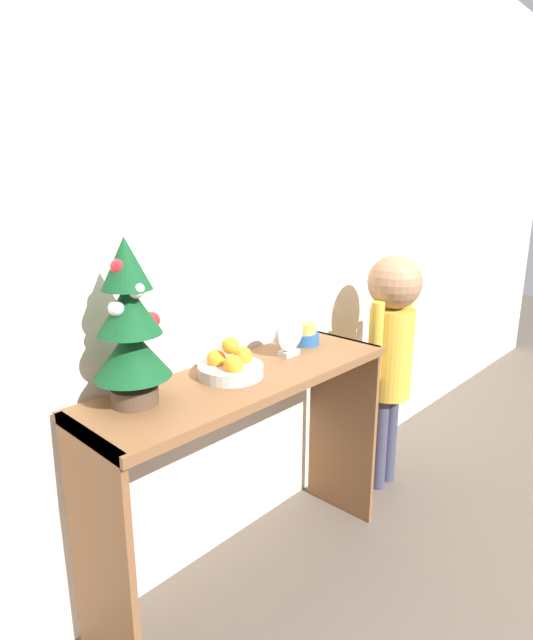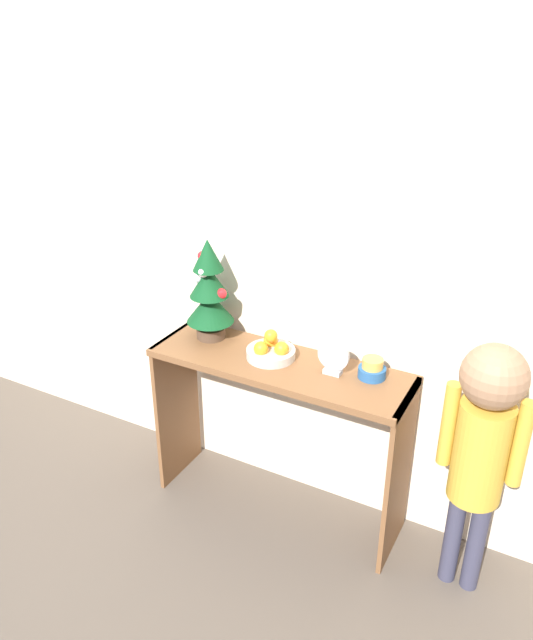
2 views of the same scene
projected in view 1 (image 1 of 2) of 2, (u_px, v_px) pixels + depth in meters
The scene contains 8 objects.
ground_plane at pixel (286, 600), 1.69m from camera, with size 12.00×12.00×0.00m, color brown.
back_wall at pixel (199, 220), 1.63m from camera, with size 7.00×0.05×2.50m, color beige.
console_table at pixel (248, 426), 1.65m from camera, with size 1.12×0.35×0.77m.
mini_tree at pixel (130, 326), 1.33m from camera, with size 0.21×0.21×0.46m.
fruit_bowl at pixel (231, 366), 1.58m from camera, with size 0.21×0.21×0.13m.
singing_bowl at pixel (305, 335), 1.91m from camera, with size 0.11×0.11×0.08m.
desk_clock at pixel (289, 336), 1.77m from camera, with size 0.13×0.04×0.15m.
child_figure at pixel (391, 338), 2.19m from camera, with size 0.30×0.23×1.08m.
Camera 1 is at (-1.06, -0.91, 1.34)m, focal length 28.00 mm.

